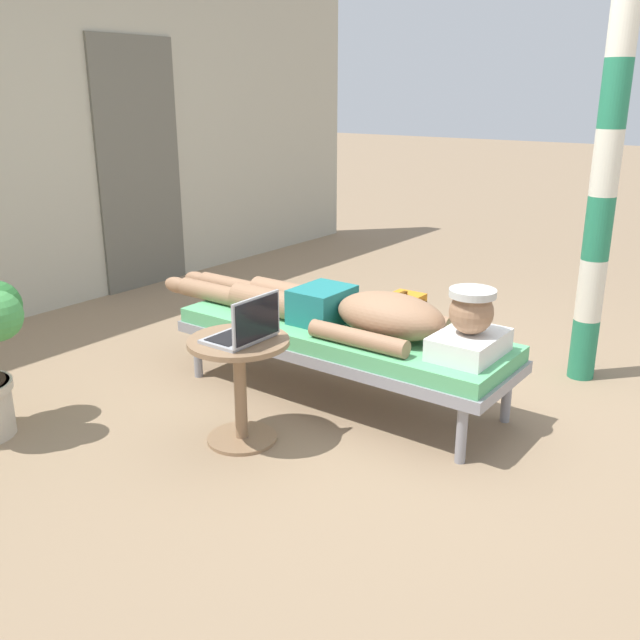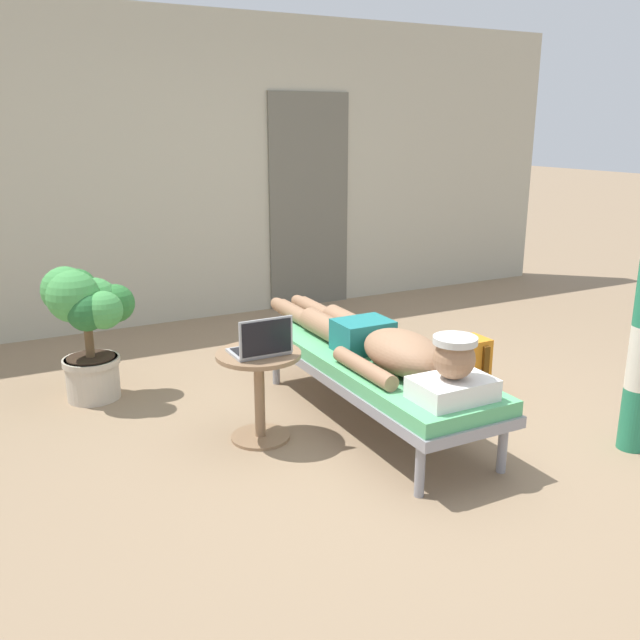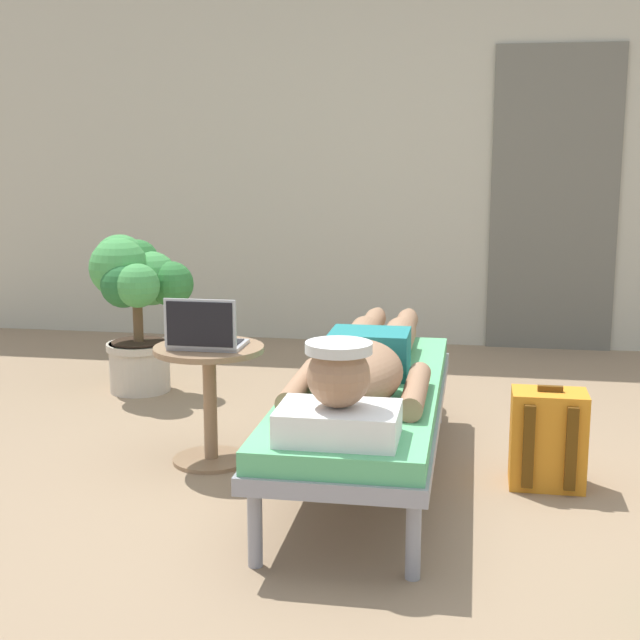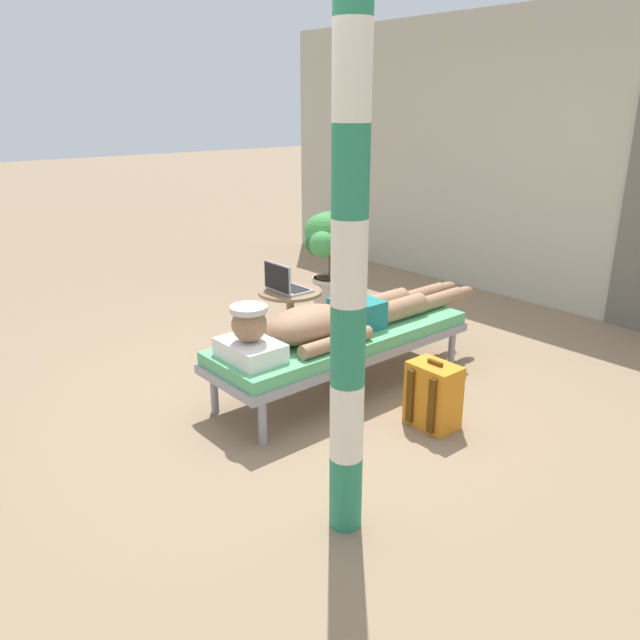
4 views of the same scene
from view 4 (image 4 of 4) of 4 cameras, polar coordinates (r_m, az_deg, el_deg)
name	(u,v)px [view 4 (image 4 of 4)]	position (r m, az deg, el deg)	size (l,w,h in m)	color
ground_plane	(327,399)	(4.18, 0.64, -7.18)	(40.00, 40.00, 0.00)	#8C7256
house_wall_back	(576,162)	(6.20, 22.32, 13.14)	(7.60, 0.20, 2.70)	#B2AD99
lounge_chair	(343,341)	(4.19, 2.07, -1.93)	(0.62, 1.90, 0.42)	gray
person_reclining	(335,319)	(4.09, 1.36, 0.11)	(0.53, 2.17, 0.33)	white
side_table	(290,311)	(4.75, -2.72, 0.78)	(0.48, 0.48, 0.52)	#8C6B4C
laptop	(284,284)	(4.66, -3.26, 3.29)	(0.31, 0.24, 0.23)	#A5A8AD
backpack	(434,396)	(3.83, 10.31, -6.81)	(0.30, 0.26, 0.42)	orange
potted_plant	(330,247)	(5.90, 0.96, 6.67)	(0.58, 0.52, 0.89)	#BFB29E
porch_post	(349,262)	(2.52, 2.67, 5.26)	(0.15, 0.15, 2.50)	#267F59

